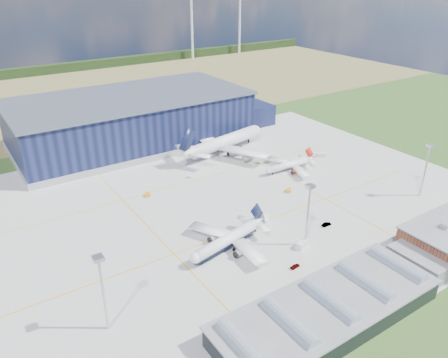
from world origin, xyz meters
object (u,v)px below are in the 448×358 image
light_mast_center (308,205)px  gse_tug_b (289,191)px  airliner_navy (226,235)px  airliner_widebody (225,135)px  light_mast_west (101,282)px  light_mast_east (427,162)px  airstair (264,220)px  gse_cart_a (252,164)px  airliner_red (288,162)px  gse_cart_b (190,177)px  car_a (295,266)px  car_b (327,224)px  gse_tug_c (148,195)px  gse_van_a (302,244)px  gse_van_b (321,155)px  hangar (136,121)px

light_mast_center → gse_tug_b: 42.18m
airliner_navy → airliner_widebody: 86.99m
light_mast_west → airliner_navy: light_mast_west is taller
light_mast_east → airstair: (-67.83, 19.04, -14.03)m
light_mast_center → gse_cart_a: 71.20m
airstair → airliner_red: bearing=46.6°
light_mast_center → gse_cart_b: light_mast_center is taller
light_mast_west → car_a: (58.50, -7.80, -14.83)m
airliner_widebody → airliner_navy: bearing=-135.4°
light_mast_west → light_mast_center: bearing=0.0°
light_mast_center → airliner_red: 62.03m
light_mast_west → car_b: light_mast_west is taller
light_mast_west → gse_tug_b: bearing=19.8°
light_mast_east → airstair: size_ratio=5.27×
airliner_red → gse_tug_c: airliner_red is taller
gse_tug_c → car_b: (45.12, -58.12, -0.01)m
gse_van_a → gse_tug_b: bearing=-54.8°
light_mast_east → airliner_navy: size_ratio=0.65×
light_mast_center → light_mast_east: bearing=0.0°
light_mast_west → airstair: 71.21m
light_mast_center → gse_van_b: light_mast_center is taller
gse_cart_b → gse_tug_c: bearing=154.2°
light_mast_center → airliner_navy: 28.84m
gse_tug_c → car_a: 72.89m
hangar → gse_tug_c: hangar is taller
gse_van_a → hangar: bearing=-17.4°
gse_tug_c → airstair: airstair is taller
gse_tug_c → gse_tug_b: bearing=-6.6°
gse_tug_b → gse_cart_a: bearing=124.0°
airliner_red → gse_tug_b: airliner_red is taller
gse_tug_c → car_a: size_ratio=0.86×
hangar → car_a: size_ratio=41.03×
hangar → light_mast_center: (7.19, -124.80, 3.82)m
gse_cart_b → gse_van_a: bearing=-125.6°
light_mast_east → car_b: light_mast_east is taller
light_mast_center → gse_cart_a: size_ratio=8.63×
airliner_navy → airliner_red: bearing=-160.0°
light_mast_center → airliner_navy: bearing=152.3°
airliner_red → gse_tug_b: bearing=51.9°
hangar → gse_cart_a: (33.17, -60.21, -11.04)m
gse_van_b → car_a: size_ratio=1.36×
hangar → car_a: hangar is taller
airliner_red → light_mast_east: bearing=122.9°
airliner_navy → airstair: bearing=-174.9°
light_mast_center → gse_van_b: (60.66, 53.18, -14.33)m
gse_cart_b → hangar: bearing=51.2°
light_mast_west → light_mast_east: (135.00, 0.00, 0.00)m
gse_tug_b → car_b: (-6.48, -28.47, 0.00)m
gse_van_a → airstair: bearing=-16.8°
airstair → gse_tug_c: bearing=130.0°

